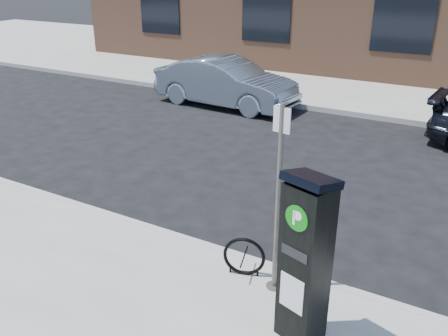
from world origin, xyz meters
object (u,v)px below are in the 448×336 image
Objects in this scene: parking_kiosk at (305,261)px; bike_rack at (244,257)px; sign_pole at (278,203)px; car_silver at (225,82)px.

bike_rack is at bearing 161.69° from parking_kiosk.
bike_rack is at bearing -178.17° from sign_pole.
sign_pole reaches higher than bike_rack.
parking_kiosk is 0.46× the size of car_silver.
sign_pole is at bearing -23.16° from bike_rack.
parking_kiosk is 10.15m from car_silver.
sign_pole is 9.19m from car_silver.
parking_kiosk reaches higher than bike_rack.
car_silver is at bearing 131.93° from sign_pole.
bike_rack is (-0.46, 0.05, -0.94)m from sign_pole.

